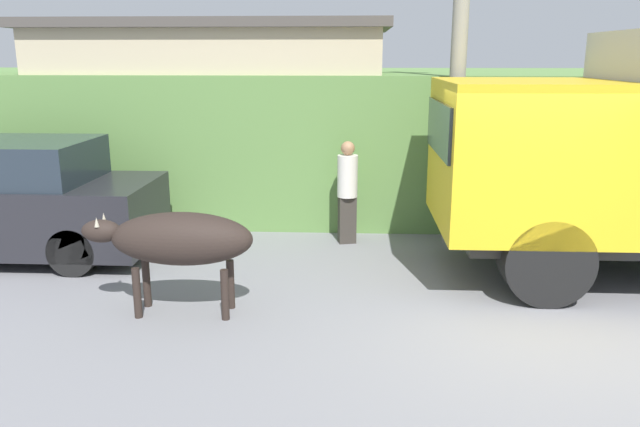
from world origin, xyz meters
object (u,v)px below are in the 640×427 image
object	(u,v)px
brown_cow	(178,240)
utility_pole	(460,25)
parked_suv	(3,201)
pedestrian_on_hill	(347,188)

from	to	relation	value
brown_cow	utility_pole	world-z (taller)	utility_pole
brown_cow	parked_suv	distance (m)	3.71
brown_cow	utility_pole	bearing A→B (deg)	32.46
brown_cow	pedestrian_on_hill	distance (m)	3.45
pedestrian_on_hill	utility_pole	size ratio (longest dim) A/B	0.25
pedestrian_on_hill	utility_pole	world-z (taller)	utility_pole
parked_suv	utility_pole	xyz separation A→B (m)	(6.66, 1.08, 2.50)
pedestrian_on_hill	utility_pole	distance (m)	2.94
parked_suv	brown_cow	bearing A→B (deg)	-34.00
brown_cow	parked_suv	bearing A→B (deg)	139.43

